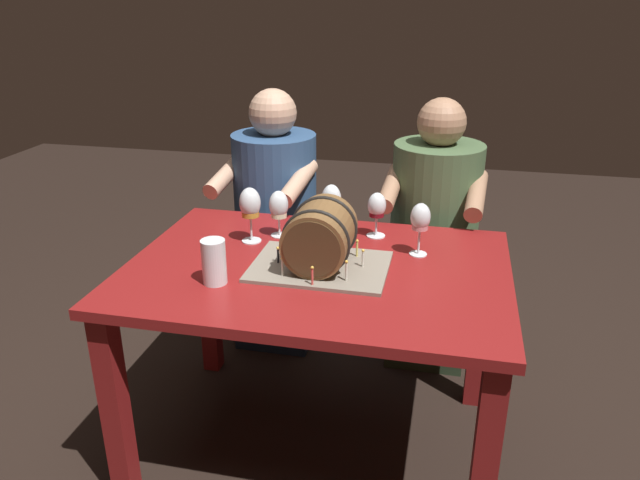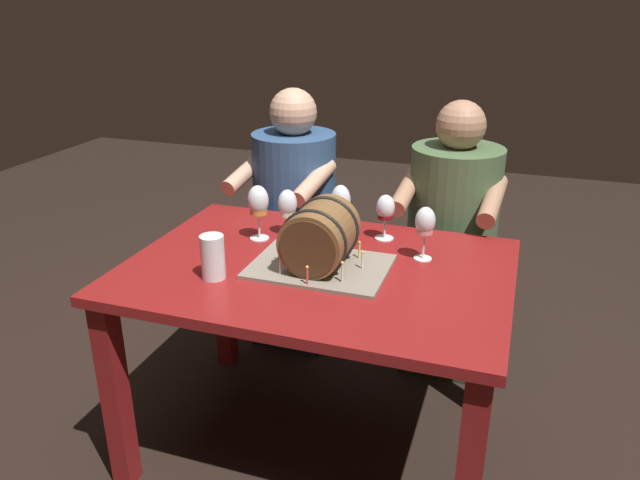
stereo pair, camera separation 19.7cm
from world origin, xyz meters
TOP-DOWN VIEW (x-y plane):
  - ground_plane at (0.00, 0.00)m, footprint 8.00×8.00m
  - dining_table at (0.00, 0.00)m, footprint 1.26×0.90m
  - barrel_cake at (0.01, -0.02)m, footprint 0.44×0.32m
  - wine_glass_empty at (-0.01, 0.30)m, footprint 0.07×0.07m
  - wine_glass_white at (-0.20, 0.23)m, footprint 0.07×0.07m
  - wine_glass_rose at (0.32, 0.17)m, footprint 0.07×0.07m
  - wine_glass_red at (0.15, 0.30)m, footprint 0.07×0.07m
  - wine_glass_amber at (-0.28, 0.15)m, footprint 0.08×0.08m
  - beer_pint at (-0.28, -0.19)m, footprint 0.08×0.08m
  - person_seated_left at (-0.35, 0.70)m, footprint 0.44×0.52m
  - person_seated_right at (0.35, 0.70)m, footprint 0.43×0.50m

SIDE VIEW (x-z plane):
  - ground_plane at x=0.00m, z-range 0.00..0.00m
  - person_seated_right at x=0.35m, z-range -0.03..1.16m
  - person_seated_left at x=-0.35m, z-range -0.03..1.17m
  - dining_table at x=0.00m, z-range 0.26..0.99m
  - beer_pint at x=-0.28m, z-range 0.73..0.87m
  - barrel_cake at x=0.01m, z-range 0.72..0.95m
  - wine_glass_red at x=0.15m, z-range 0.76..0.93m
  - wine_glass_white at x=-0.20m, z-range 0.76..0.94m
  - wine_glass_empty at x=-0.01m, z-range 0.77..0.95m
  - wine_glass_rose at x=0.32m, z-range 0.77..0.96m
  - wine_glass_amber at x=-0.28m, z-range 0.77..0.98m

